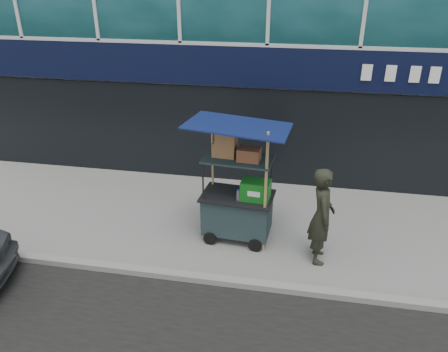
# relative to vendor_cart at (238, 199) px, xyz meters

# --- Properties ---
(ground) EXTENTS (80.00, 80.00, 0.00)m
(ground) POSITION_rel_vendor_cart_xyz_m (0.22, -1.28, -0.88)
(ground) COLOR gray
(ground) RESTS_ON ground
(curb) EXTENTS (80.00, 0.18, 0.12)m
(curb) POSITION_rel_vendor_cart_xyz_m (0.22, -1.48, -0.82)
(curb) COLOR gray
(curb) RESTS_ON ground
(vendor_cart) EXTENTS (1.94, 1.45, 2.50)m
(vendor_cart) POSITION_rel_vendor_cart_xyz_m (0.00, 0.00, 0.00)
(vendor_cart) COLOR #1B292F
(vendor_cart) RESTS_ON ground
(vendor_man) EXTENTS (0.50, 0.71, 1.87)m
(vendor_man) POSITION_rel_vendor_cart_xyz_m (1.59, -0.45, 0.06)
(vendor_man) COLOR black
(vendor_man) RESTS_ON ground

